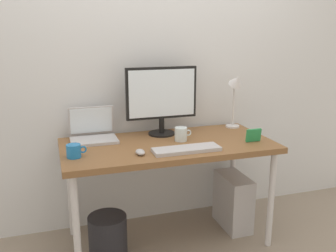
% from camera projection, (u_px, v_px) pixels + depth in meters
% --- Properties ---
extents(ground_plane, '(6.00, 6.00, 0.00)m').
position_uv_depth(ground_plane, '(168.00, 239.00, 2.77)').
color(ground_plane, gray).
extents(back_wall, '(4.40, 0.04, 2.60)m').
position_uv_depth(back_wall, '(151.00, 58.00, 2.82)').
color(back_wall, silver).
rests_on(back_wall, ground_plane).
extents(desk, '(1.45, 0.70, 0.75)m').
position_uv_depth(desk, '(168.00, 152.00, 2.60)').
color(desk, brown).
rests_on(desk, ground_plane).
extents(monitor, '(0.53, 0.20, 0.50)m').
position_uv_depth(monitor, '(162.00, 97.00, 2.72)').
color(monitor, black).
rests_on(monitor, desk).
extents(laptop, '(0.32, 0.26, 0.23)m').
position_uv_depth(laptop, '(93.00, 132.00, 2.64)').
color(laptop, '#B2B2B7').
rests_on(laptop, desk).
extents(desk_lamp, '(0.11, 0.16, 0.44)m').
position_uv_depth(desk_lamp, '(236.00, 89.00, 2.89)').
color(desk_lamp, silver).
rests_on(desk_lamp, desk).
extents(keyboard, '(0.44, 0.14, 0.02)m').
position_uv_depth(keyboard, '(186.00, 149.00, 2.40)').
color(keyboard, '#B2B2B7').
rests_on(keyboard, desk).
extents(mouse, '(0.06, 0.09, 0.03)m').
position_uv_depth(mouse, '(140.00, 152.00, 2.34)').
color(mouse, '#B2B2B7').
rests_on(mouse, desk).
extents(coffee_mug, '(0.12, 0.09, 0.08)m').
position_uv_depth(coffee_mug, '(74.00, 151.00, 2.28)').
color(coffee_mug, '#1E72BF').
rests_on(coffee_mug, desk).
extents(glass_cup, '(0.12, 0.09, 0.10)m').
position_uv_depth(glass_cup, '(181.00, 134.00, 2.62)').
color(glass_cup, silver).
rests_on(glass_cup, desk).
extents(photo_frame, '(0.11, 0.03, 0.09)m').
position_uv_depth(photo_frame, '(253.00, 135.00, 2.59)').
color(photo_frame, '#268C4C').
rests_on(photo_frame, desk).
extents(computer_tower, '(0.18, 0.36, 0.42)m').
position_uv_depth(computer_tower, '(233.00, 201.00, 2.91)').
color(computer_tower, '#B2B2B7').
rests_on(computer_tower, ground_plane).
extents(wastebasket, '(0.26, 0.26, 0.30)m').
position_uv_depth(wastebasket, '(108.00, 237.00, 2.53)').
color(wastebasket, '#232328').
rests_on(wastebasket, ground_plane).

